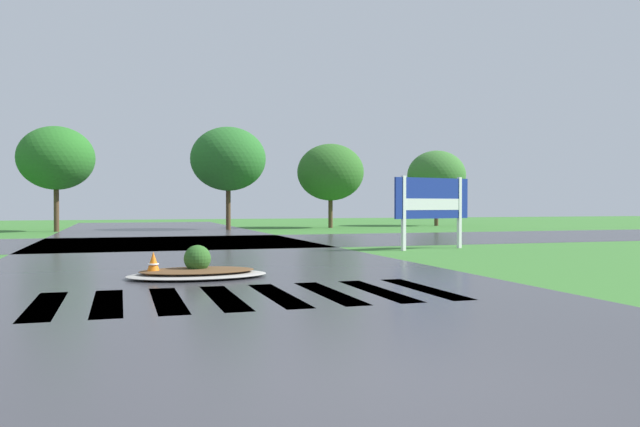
# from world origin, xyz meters

# --- Properties ---
(ground_plane) EXTENTS (120.00, 120.00, 0.10)m
(ground_plane) POSITION_xyz_m (0.00, 0.00, -0.05)
(ground_plane) COLOR #38722D
(asphalt_roadway) EXTENTS (10.52, 80.00, 0.01)m
(asphalt_roadway) POSITION_xyz_m (0.00, 10.00, 0.00)
(asphalt_roadway) COLOR #35353A
(asphalt_roadway) RESTS_ON ground
(asphalt_cross_road) EXTENTS (90.00, 9.46, 0.01)m
(asphalt_cross_road) POSITION_xyz_m (0.00, 21.22, 0.00)
(asphalt_cross_road) COLOR #35353A
(asphalt_cross_road) RESTS_ON ground
(crosswalk_stripes) EXTENTS (6.75, 2.97, 0.01)m
(crosswalk_stripes) POSITION_xyz_m (-0.00, 5.75, 0.00)
(crosswalk_stripes) COLOR white
(crosswalk_stripes) RESTS_ON ground
(estate_billboard) EXTENTS (3.09, 0.83, 2.46)m
(estate_billboard) POSITION_xyz_m (7.99, 14.69, 1.62)
(estate_billboard) COLOR white
(estate_billboard) RESTS_ON ground
(median_island) EXTENTS (2.89, 1.69, 0.68)m
(median_island) POSITION_xyz_m (-0.54, 8.72, 0.14)
(median_island) COLOR #9E9B93
(median_island) RESTS_ON ground
(traffic_cone) EXTENTS (0.36, 0.36, 0.57)m
(traffic_cone) POSITION_xyz_m (-1.43, 8.68, 0.27)
(traffic_cone) COLOR orange
(traffic_cone) RESTS_ON ground
(background_treeline) EXTENTS (35.91, 7.08, 6.11)m
(background_treeline) POSITION_xyz_m (3.03, 34.25, 3.76)
(background_treeline) COLOR #4C3823
(background_treeline) RESTS_ON ground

